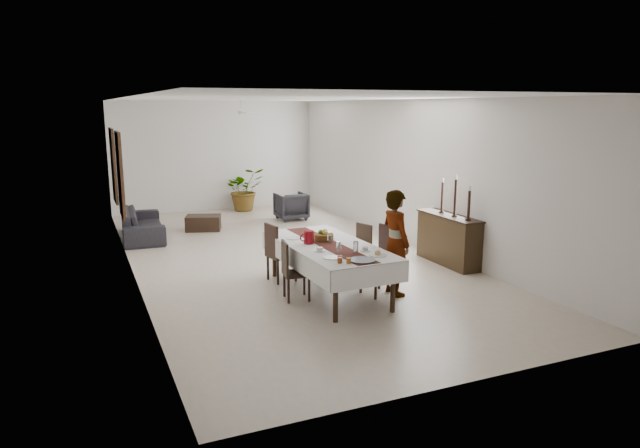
{
  "coord_description": "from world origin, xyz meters",
  "views": [
    {
      "loc": [
        -3.84,
        -10.78,
        3.05
      ],
      "look_at": [
        -0.02,
        -1.9,
        1.05
      ],
      "focal_mm": 32.0,
      "sensor_mm": 36.0,
      "label": 1
    }
  ],
  "objects_px": {
    "dining_table_top": "(328,246)",
    "sideboard_body": "(448,240)",
    "red_pitcher": "(309,237)",
    "woman": "(395,243)",
    "sofa": "(142,224)"
  },
  "relations": [
    {
      "from": "dining_table_top",
      "to": "sideboard_body",
      "type": "height_order",
      "value": "sideboard_body"
    },
    {
      "from": "red_pitcher",
      "to": "dining_table_top",
      "type": "bearing_deg",
      "value": -29.26
    },
    {
      "from": "dining_table_top",
      "to": "woman",
      "type": "distance_m",
      "value": 1.1
    },
    {
      "from": "sofa",
      "to": "woman",
      "type": "bearing_deg",
      "value": -146.8
    },
    {
      "from": "dining_table_top",
      "to": "sideboard_body",
      "type": "xyz_separation_m",
      "value": [
        2.9,
        0.7,
        -0.32
      ]
    },
    {
      "from": "red_pitcher",
      "to": "sideboard_body",
      "type": "height_order",
      "value": "red_pitcher"
    },
    {
      "from": "sideboard_body",
      "to": "woman",
      "type": "bearing_deg",
      "value": -147.99
    },
    {
      "from": "dining_table_top",
      "to": "sofa",
      "type": "height_order",
      "value": "dining_table_top"
    },
    {
      "from": "dining_table_top",
      "to": "woman",
      "type": "height_order",
      "value": "woman"
    },
    {
      "from": "red_pitcher",
      "to": "sideboard_body",
      "type": "bearing_deg",
      "value": 9.77
    },
    {
      "from": "dining_table_top",
      "to": "sideboard_body",
      "type": "bearing_deg",
      "value": 11.91
    },
    {
      "from": "dining_table_top",
      "to": "red_pitcher",
      "type": "xyz_separation_m",
      "value": [
        -0.28,
        0.16,
        0.15
      ]
    },
    {
      "from": "woman",
      "to": "red_pitcher",
      "type": "bearing_deg",
      "value": 59.36
    },
    {
      "from": "red_pitcher",
      "to": "woman",
      "type": "relative_size",
      "value": 0.13
    },
    {
      "from": "woman",
      "to": "sideboard_body",
      "type": "xyz_separation_m",
      "value": [
        1.92,
        1.2,
        -0.4
      ]
    }
  ]
}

